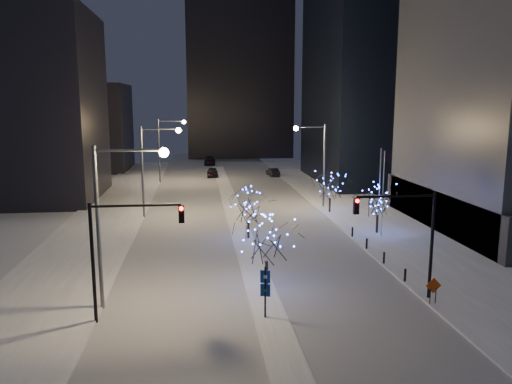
{
  "coord_description": "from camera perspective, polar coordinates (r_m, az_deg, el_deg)",
  "views": [
    {
      "loc": [
        -4.06,
        -27.77,
        12.39
      ],
      "look_at": [
        0.85,
        13.59,
        5.0
      ],
      "focal_mm": 35.0,
      "sensor_mm": 36.0,
      "label": 1
    }
  ],
  "objects": [
    {
      "name": "holiday_tree_median_near",
      "position": [
        33.86,
        1.22,
        -5.42
      ],
      "size": [
        5.36,
        5.36,
        5.08
      ],
      "color": "black",
      "rests_on": "median"
    },
    {
      "name": "bollards",
      "position": [
        42.05,
        13.43,
        -6.5
      ],
      "size": [
        0.16,
        12.16,
        0.9
      ],
      "color": "black",
      "rests_on": "east_sidewalk"
    },
    {
      "name": "ground",
      "position": [
        30.67,
        1.46,
        -13.76
      ],
      "size": [
        160.0,
        160.0,
        0.0
      ],
      "primitive_type": "plane",
      "color": "silver",
      "rests_on": "ground"
    },
    {
      "name": "street_lamp_east",
      "position": [
        59.77,
        6.97,
        4.28
      ],
      "size": [
        3.9,
        0.56,
        10.0
      ],
      "color": "#595E66",
      "rests_on": "ground"
    },
    {
      "name": "holiday_tree_plaza_near",
      "position": [
        48.92,
        13.77,
        -1.09
      ],
      "size": [
        3.58,
        3.58,
        4.59
      ],
      "color": "black",
      "rests_on": "east_sidewalk"
    },
    {
      "name": "street_lamp_w_near",
      "position": [
        30.73,
        -15.78,
        -1.37
      ],
      "size": [
        4.4,
        0.56,
        10.0
      ],
      "color": "#595E66",
      "rests_on": "ground"
    },
    {
      "name": "holiday_tree_plaza_far",
      "position": [
        57.34,
        8.49,
        0.77
      ],
      "size": [
        4.46,
        4.46,
        4.89
      ],
      "color": "black",
      "rests_on": "east_sidewalk"
    },
    {
      "name": "median",
      "position": [
        59.2,
        -2.69,
        -1.96
      ],
      "size": [
        2.0,
        80.0,
        0.15
      ],
      "primitive_type": "cube",
      "color": "white",
      "rests_on": "ground"
    },
    {
      "name": "car_far",
      "position": [
        102.92,
        -5.31,
        3.54
      ],
      "size": [
        2.47,
        5.53,
        1.58
      ],
      "primitive_type": "imported",
      "rotation": [
        0.0,
        0.0,
        -0.05
      ],
      "color": "black",
      "rests_on": "ground"
    },
    {
      "name": "car_near",
      "position": [
        85.75,
        -5.0,
        2.24
      ],
      "size": [
        1.95,
        4.65,
        1.57
      ],
      "primitive_type": "imported",
      "rotation": [
        0.0,
        0.0,
        -0.02
      ],
      "color": "black",
      "rests_on": "ground"
    },
    {
      "name": "street_lamp_w_mid",
      "position": [
        55.3,
        -11.82,
        3.73
      ],
      "size": [
        4.4,
        0.56,
        10.0
      ],
      "color": "#595E66",
      "rests_on": "ground"
    },
    {
      "name": "road",
      "position": [
        64.1,
        -3.01,
        -1.09
      ],
      "size": [
        20.0,
        130.0,
        0.02
      ],
      "primitive_type": "cube",
      "color": "#9CA0AA",
      "rests_on": "ground"
    },
    {
      "name": "east_sidewalk",
      "position": [
        52.88,
        14.59,
        -3.74
      ],
      "size": [
        10.0,
        90.0,
        0.15
      ],
      "primitive_type": "cube",
      "color": "white",
      "rests_on": "ground"
    },
    {
      "name": "wayfinding_sign",
      "position": [
        29.2,
        1.06,
        -10.83
      ],
      "size": [
        0.57,
        0.24,
        3.22
      ],
      "rotation": [
        0.0,
        0.0,
        -0.3
      ],
      "color": "black",
      "rests_on": "ground"
    },
    {
      "name": "traffic_signal_east",
      "position": [
        32.47,
        17.09,
        -3.98
      ],
      "size": [
        5.26,
        0.43,
        7.0
      ],
      "color": "black",
      "rests_on": "ground"
    },
    {
      "name": "horizon_block",
      "position": [
        120.49,
        -2.02,
        14.15
      ],
      "size": [
        24.0,
        14.0,
        42.0
      ],
      "primitive_type": "cube",
      "color": "black",
      "rests_on": "ground"
    },
    {
      "name": "holiday_tree_median_far",
      "position": [
        45.56,
        -0.89,
        -1.65
      ],
      "size": [
        3.89,
        3.89,
        4.69
      ],
      "color": "black",
      "rests_on": "median"
    },
    {
      "name": "filler_west_far",
      "position": [
        100.29,
        -19.55,
        6.98
      ],
      "size": [
        18.0,
        16.0,
        16.0
      ],
      "primitive_type": "cube",
      "color": "black",
      "rests_on": "ground"
    },
    {
      "name": "west_sidewalk",
      "position": [
        50.32,
        -18.0,
        -4.61
      ],
      "size": [
        8.0,
        90.0,
        0.15
      ],
      "primitive_type": "cube",
      "color": "white",
      "rests_on": "ground"
    },
    {
      "name": "construction_sign",
      "position": [
        33.25,
        19.61,
        -10.29
      ],
      "size": [
        1.01,
        0.05,
        1.67
      ],
      "rotation": [
        0.0,
        0.0,
        -0.0
      ],
      "color": "black",
      "rests_on": "east_sidewalk"
    },
    {
      "name": "traffic_signal_west",
      "position": [
        29.12,
        -15.25,
        -5.49
      ],
      "size": [
        5.26,
        0.43,
        7.0
      ],
      "color": "black",
      "rests_on": "ground"
    },
    {
      "name": "street_lamp_w_far",
      "position": [
        80.13,
        -10.29,
        5.68
      ],
      "size": [
        4.4,
        0.56,
        10.0
      ],
      "color": "#595E66",
      "rests_on": "ground"
    },
    {
      "name": "car_mid",
      "position": [
        86.99,
        1.93,
        2.31
      ],
      "size": [
        1.99,
        4.22,
        1.34
      ],
      "primitive_type": "imported",
      "rotation": [
        0.0,
        0.0,
        3.29
      ],
      "color": "black",
      "rests_on": "ground"
    },
    {
      "name": "filler_west_near",
      "position": [
        71.87,
        -26.56,
        8.71
      ],
      "size": [
        22.0,
        18.0,
        24.0
      ],
      "primitive_type": "cube",
      "color": "black",
      "rests_on": "ground"
    },
    {
      "name": "flagpoles",
      "position": [
        48.86,
        14.22,
        0.82
      ],
      "size": [
        1.35,
        2.6,
        8.0
      ],
      "color": "silver",
      "rests_on": "east_sidewalk"
    }
  ]
}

